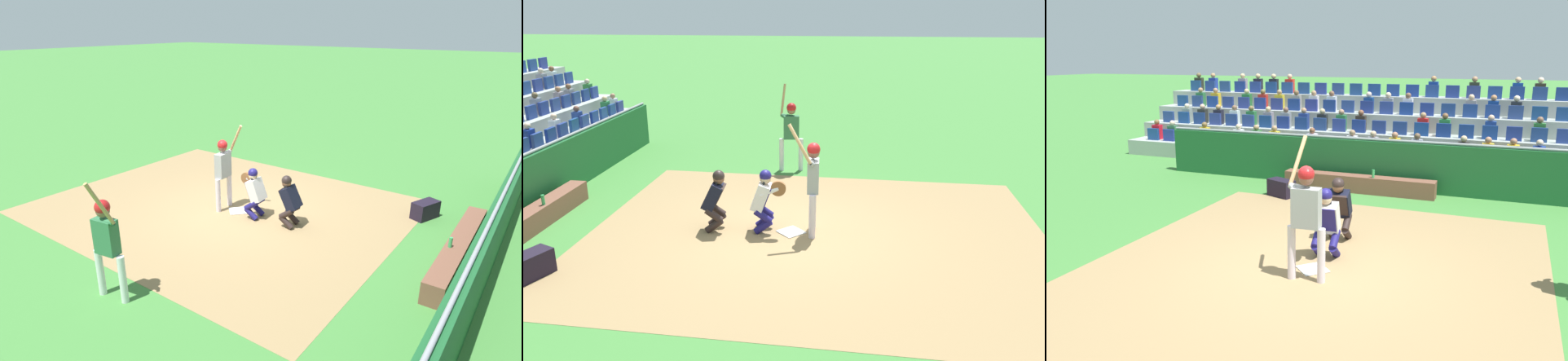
% 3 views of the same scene
% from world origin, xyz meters
% --- Properties ---
extents(ground_plane, '(160.00, 160.00, 0.00)m').
position_xyz_m(ground_plane, '(0.00, 0.00, 0.00)').
color(ground_plane, '#3E7C36').
extents(infield_dirt_patch, '(7.49, 9.09, 0.01)m').
position_xyz_m(infield_dirt_patch, '(0.00, 0.50, 0.00)').
color(infield_dirt_patch, '#95774E').
rests_on(infield_dirt_patch, ground_plane).
extents(home_plate_marker, '(0.62, 0.62, 0.02)m').
position_xyz_m(home_plate_marker, '(0.00, 0.00, 0.02)').
color(home_plate_marker, white).
rests_on(home_plate_marker, infield_dirt_patch).
extents(batter_at_plate, '(0.63, 0.61, 2.26)m').
position_xyz_m(batter_at_plate, '(-0.04, 0.41, 1.17)').
color(batter_at_plate, silver).
rests_on(batter_at_plate, ground_plane).
extents(catcher_crouching, '(0.49, 0.74, 1.30)m').
position_xyz_m(catcher_crouching, '(-0.02, -0.55, 0.72)').
color(catcher_crouching, navy).
rests_on(catcher_crouching, ground_plane).
extents(home_plate_umpire, '(0.48, 0.50, 1.28)m').
position_xyz_m(home_plate_umpire, '(0.05, -1.52, 0.70)').
color(home_plate_umpire, '#2C201E').
rests_on(home_plate_umpire, ground_plane).
extents(dugout_bench, '(4.01, 0.40, 0.44)m').
position_xyz_m(dugout_bench, '(0.70, -5.19, 0.22)').
color(dugout_bench, brown).
rests_on(dugout_bench, ground_plane).
extents(water_bottle_on_bench, '(0.07, 0.07, 0.21)m').
position_xyz_m(water_bottle_on_bench, '(0.28, -5.10, 0.55)').
color(water_bottle_on_bench, '#37A056').
rests_on(water_bottle_on_bench, dugout_bench).
extents(equipment_duffel_bag, '(0.79, 0.60, 0.43)m').
position_xyz_m(equipment_duffel_bag, '(2.39, -4.07, 0.22)').
color(equipment_duffel_bag, black).
rests_on(equipment_duffel_bag, ground_plane).
extents(on_deck_batter, '(0.55, 0.67, 2.34)m').
position_xyz_m(on_deck_batter, '(-4.24, -0.54, 1.18)').
color(on_deck_batter, silver).
rests_on(on_deck_batter, ground_plane).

